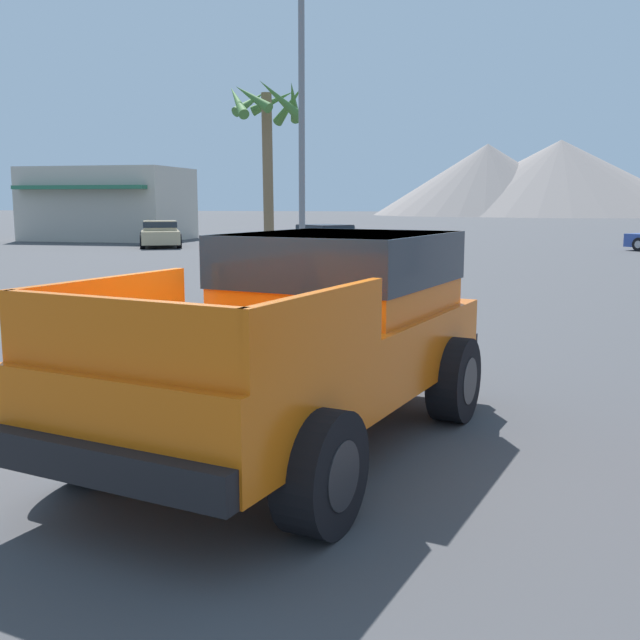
# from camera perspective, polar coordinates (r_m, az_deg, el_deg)

# --- Properties ---
(ground_plane) EXTENTS (320.00, 320.00, 0.00)m
(ground_plane) POSITION_cam_1_polar(r_m,az_deg,el_deg) (6.92, -4.66, -9.32)
(ground_plane) COLOR #424244
(orange_pickup_truck) EXTENTS (3.19, 5.26, 1.87)m
(orange_pickup_truck) POSITION_cam_1_polar(r_m,az_deg,el_deg) (6.81, -0.59, -0.38)
(orange_pickup_truck) COLOR orange
(orange_pickup_truck) RESTS_ON ground_plane
(parked_car_dark) EXTENTS (4.58, 4.33, 1.22)m
(parked_car_dark) POSITION_cam_1_polar(r_m,az_deg,el_deg) (31.50, 0.29, 6.20)
(parked_car_dark) COLOR #232328
(parked_car_dark) RESTS_ON ground_plane
(parked_car_tan) EXTENTS (3.35, 4.43, 1.26)m
(parked_car_tan) POSITION_cam_1_polar(r_m,az_deg,el_deg) (37.19, -12.08, 6.46)
(parked_car_tan) COLOR tan
(parked_car_tan) RESTS_ON ground_plane
(street_lamp_post) EXTENTS (0.90, 0.24, 8.52)m
(street_lamp_post) POSITION_cam_1_polar(r_m,az_deg,el_deg) (17.30, -1.42, 18.59)
(street_lamp_post) COLOR slate
(street_lamp_post) RESTS_ON ground_plane
(palm_tree_leaning) EXTENTS (2.99, 2.95, 6.27)m
(palm_tree_leaning) POSITION_cam_1_polar(r_m,az_deg,el_deg) (26.73, -4.00, 14.53)
(palm_tree_leaning) COLOR brown
(palm_tree_leaning) RESTS_ON ground_plane
(storefront_building) EXTENTS (8.42, 6.52, 4.06)m
(storefront_building) POSITION_cam_1_polar(r_m,az_deg,el_deg) (44.87, -15.76, 8.51)
(storefront_building) COLOR #BCB2A3
(storefront_building) RESTS_ON ground_plane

